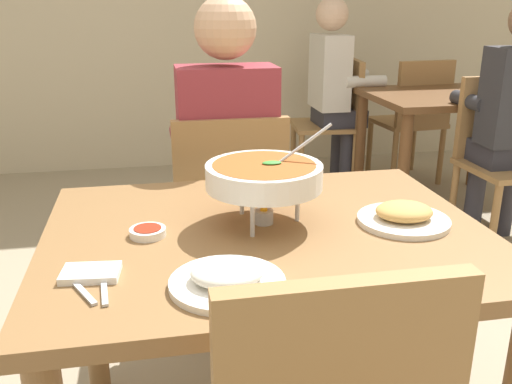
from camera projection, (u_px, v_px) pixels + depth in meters
dining_table_main at (267, 270)px, 1.46m from camera, size 1.12×0.87×0.74m
chair_diner_main at (228, 212)px, 2.17m from camera, size 0.44×0.44×0.90m
diner_main at (226, 151)px, 2.12m from camera, size 0.40×0.45×1.31m
curry_bowl at (264, 176)px, 1.42m from camera, size 0.33×0.30×0.26m
rice_plate at (227, 278)px, 1.13m from camera, size 0.24×0.24×0.06m
appetizer_plate at (404, 216)px, 1.46m from camera, size 0.24×0.24×0.06m
sauce_dish at (148, 232)px, 1.38m from camera, size 0.09×0.09×0.02m
napkin_folded at (91, 273)px, 1.18m from camera, size 0.13×0.09×0.02m
fork_utensil at (79, 287)px, 1.13m from camera, size 0.09×0.16×0.01m
spoon_utensil at (104, 285)px, 1.14m from camera, size 0.03×0.17×0.01m
dining_table_far at (448, 114)px, 3.52m from camera, size 1.00×0.80×0.74m
chair_bg_left at (500, 150)px, 3.05m from camera, size 0.46×0.46×0.90m
chair_bg_middle at (337, 115)px, 3.98m from camera, size 0.48×0.48×0.90m
chair_bg_right at (414, 115)px, 3.99m from camera, size 0.48×0.48×0.90m
patron_bg_middle at (335, 83)px, 3.86m from camera, size 0.45×0.40×1.31m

